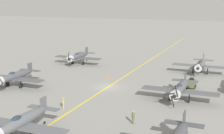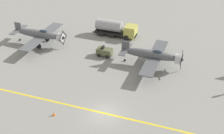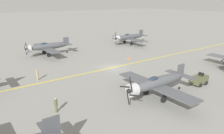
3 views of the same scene
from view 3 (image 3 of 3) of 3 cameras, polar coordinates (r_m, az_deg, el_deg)
ground_plane at (r=40.06m, az=0.14°, el=-0.14°), size 400.00×400.00×0.00m
taxiway_stripe at (r=40.06m, az=0.14°, el=-0.14°), size 0.30×160.00×0.01m
airplane_near_right at (r=60.99m, az=4.45°, el=7.79°), size 12.00×9.98×3.79m
airplane_mid_left at (r=27.87m, az=11.73°, el=-4.06°), size 12.00×9.98×3.75m
airplane_mid_right at (r=50.44m, az=-16.54°, el=5.14°), size 12.00×9.98×3.65m
tow_tractor at (r=34.33m, az=21.87°, el=-3.05°), size 1.57×2.60×1.79m
ground_crew_walking at (r=25.05m, az=-14.44°, el=-9.46°), size 0.38×0.38×1.73m
ground_crew_inspecting at (r=35.47m, az=-18.97°, el=-1.82°), size 0.38×0.38×1.74m
traffic_cone at (r=45.40m, az=4.31°, el=2.27°), size 0.36×0.36×0.55m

